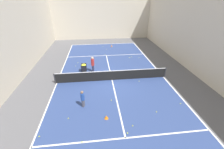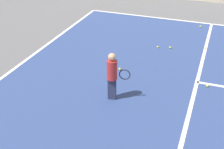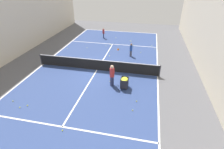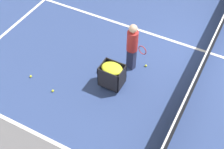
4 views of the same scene
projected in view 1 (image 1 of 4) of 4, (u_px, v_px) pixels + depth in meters
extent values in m
plane|color=#5B5B60|center=(112.00, 80.00, 13.82)|extent=(33.76, 33.76, 0.00)
cube|color=navy|center=(112.00, 80.00, 13.82)|extent=(9.91, 23.28, 0.00)
cube|color=white|center=(104.00, 44.00, 24.04)|extent=(9.91, 0.10, 0.00)
cube|color=white|center=(57.00, 83.00, 13.32)|extent=(0.10, 23.28, 0.00)
cube|color=white|center=(163.00, 77.00, 14.33)|extent=(0.10, 23.28, 0.00)
cube|color=white|center=(125.00, 138.00, 8.21)|extent=(9.91, 0.10, 0.00)
cube|color=white|center=(106.00, 56.00, 19.44)|extent=(9.91, 0.10, 0.00)
cube|color=white|center=(112.00, 80.00, 13.82)|extent=(0.10, 12.80, 0.00)
cube|color=beige|center=(3.00, 44.00, 11.26)|extent=(0.15, 30.06, 7.33)
cube|color=beige|center=(207.00, 38.00, 12.95)|extent=(0.15, 30.06, 7.33)
cube|color=beige|center=(102.00, 17.00, 25.23)|extent=(16.39, 0.15, 7.33)
cylinder|color=#2D2D33|center=(55.00, 79.00, 13.08)|extent=(0.10, 0.10, 0.97)
cylinder|color=#2D2D33|center=(165.00, 73.00, 14.11)|extent=(0.10, 0.10, 0.97)
cube|color=black|center=(112.00, 76.00, 13.60)|extent=(10.01, 0.03, 0.90)
cube|color=white|center=(112.00, 71.00, 13.38)|extent=(10.01, 0.04, 0.05)
cube|color=#2D3351|center=(93.00, 68.00, 15.20)|extent=(0.22, 0.29, 0.72)
cylinder|color=#B22D2D|center=(93.00, 62.00, 14.88)|extent=(0.40, 0.40, 0.64)
sphere|color=beige|center=(92.00, 58.00, 14.68)|extent=(0.24, 0.24, 0.24)
torus|color=#B22D2D|center=(92.00, 65.00, 14.65)|extent=(0.10, 0.28, 0.28)
cube|color=#4C4C56|center=(83.00, 103.00, 10.41)|extent=(0.20, 0.24, 0.58)
cylinder|color=#234799|center=(82.00, 97.00, 10.15)|extent=(0.35, 0.35, 0.52)
sphere|color=#846047|center=(82.00, 92.00, 9.99)|extent=(0.19, 0.19, 0.19)
cube|color=black|center=(84.00, 70.00, 15.37)|extent=(0.51, 0.64, 0.02)
cube|color=black|center=(84.00, 69.00, 14.94)|extent=(0.51, 0.02, 0.65)
cube|color=black|center=(84.00, 66.00, 15.49)|extent=(0.51, 0.02, 0.65)
cube|color=black|center=(81.00, 68.00, 15.19)|extent=(0.02, 0.64, 0.65)
cube|color=black|center=(86.00, 67.00, 15.24)|extent=(0.02, 0.64, 0.65)
ellipsoid|color=yellow|center=(84.00, 65.00, 15.09)|extent=(0.47, 0.60, 0.16)
cylinder|color=black|center=(82.00, 72.00, 15.18)|extent=(0.05, 0.05, 0.11)
cylinder|color=black|center=(86.00, 72.00, 15.21)|extent=(0.05, 0.05, 0.11)
cylinder|color=black|center=(83.00, 70.00, 15.57)|extent=(0.05, 0.05, 0.11)
cylinder|color=black|center=(86.00, 70.00, 15.61)|extent=(0.05, 0.05, 0.11)
cone|color=orange|center=(106.00, 117.00, 9.46)|extent=(0.26, 0.26, 0.24)
cone|color=orange|center=(112.00, 46.00, 22.73)|extent=(0.25, 0.25, 0.25)
sphere|color=yellow|center=(106.00, 49.00, 21.64)|extent=(0.07, 0.07, 0.07)
sphere|color=yellow|center=(133.00, 126.00, 8.93)|extent=(0.07, 0.07, 0.07)
sphere|color=yellow|center=(132.00, 57.00, 19.00)|extent=(0.07, 0.07, 0.07)
sphere|color=yellow|center=(103.00, 47.00, 22.60)|extent=(0.07, 0.07, 0.07)
sphere|color=yellow|center=(139.00, 81.00, 13.58)|extent=(0.07, 0.07, 0.07)
sphere|color=yellow|center=(76.00, 66.00, 16.50)|extent=(0.07, 0.07, 0.07)
sphere|color=yellow|center=(157.00, 112.00, 10.00)|extent=(0.07, 0.07, 0.07)
sphere|color=yellow|center=(39.00, 136.00, 8.26)|extent=(0.07, 0.07, 0.07)
sphere|color=yellow|center=(105.00, 55.00, 19.63)|extent=(0.07, 0.07, 0.07)
sphere|color=yellow|center=(96.00, 73.00, 15.03)|extent=(0.07, 0.07, 0.07)
sphere|color=yellow|center=(78.00, 63.00, 17.30)|extent=(0.07, 0.07, 0.07)
sphere|color=yellow|center=(127.00, 133.00, 8.46)|extent=(0.07, 0.07, 0.07)
sphere|color=yellow|center=(134.00, 44.00, 24.01)|extent=(0.07, 0.07, 0.07)
sphere|color=yellow|center=(139.00, 58.00, 18.69)|extent=(0.07, 0.07, 0.07)
sphere|color=yellow|center=(82.00, 142.00, 7.95)|extent=(0.07, 0.07, 0.07)
sphere|color=yellow|center=(129.00, 57.00, 18.74)|extent=(0.07, 0.07, 0.07)
sphere|color=yellow|center=(180.00, 104.00, 10.76)|extent=(0.07, 0.07, 0.07)
sphere|color=yellow|center=(111.00, 100.00, 11.12)|extent=(0.07, 0.07, 0.07)
sphere|color=yellow|center=(68.00, 118.00, 9.47)|extent=(0.07, 0.07, 0.07)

